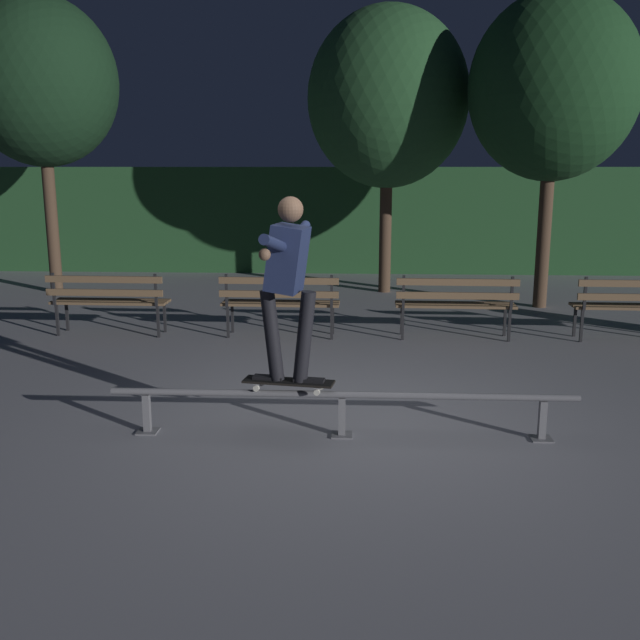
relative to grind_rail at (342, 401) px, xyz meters
The scene contains 12 objects.
ground_plane 0.43m from the grind_rail, 90.00° to the left, with size 90.00×90.00×0.00m, color gray.
hedge_backdrop 10.15m from the grind_rail, 90.00° to the left, with size 24.00×1.20×2.27m, color #234C28.
grind_rail is the anchor object (origin of this frame).
skateboard 0.49m from the grind_rail, behind, with size 0.80×0.32×0.09m.
skateboarder 1.19m from the grind_rail, behind, with size 0.63×1.39×1.56m.
park_bench_leftmost 4.86m from the grind_rail, 132.34° to the left, with size 1.61×0.44×0.88m.
park_bench_left_center 3.71m from the grind_rail, 104.23° to the left, with size 1.61×0.44×0.88m.
park_bench_right_center 3.87m from the grind_rail, 68.01° to the left, with size 1.61×0.44×0.88m.
park_bench_rightmost 5.23m from the grind_rail, 43.30° to the left, with size 1.61×0.44×0.88m.
tree_far_right 7.45m from the grind_rail, 62.01° to the left, with size 2.64×2.64×4.95m.
tree_far_left 9.44m from the grind_rail, 128.01° to the left, with size 2.65×2.65×5.19m.
tree_behind_benches 7.96m from the grind_rail, 84.94° to the left, with size 2.84×2.84×5.02m.
Camera 1 is at (0.10, -6.10, 2.28)m, focal length 39.95 mm.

